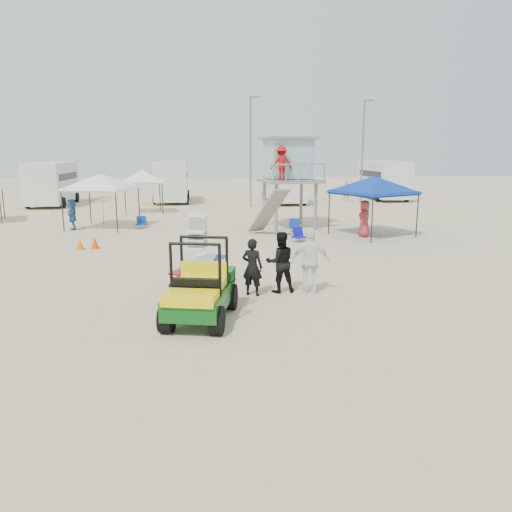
{
  "coord_description": "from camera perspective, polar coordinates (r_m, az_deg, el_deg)",
  "views": [
    {
      "loc": [
        -1.09,
        -10.12,
        4.08
      ],
      "look_at": [
        0.5,
        3.0,
        1.3
      ],
      "focal_mm": 35.0,
      "sensor_mm": 36.0,
      "label": 1
    }
  ],
  "objects": [
    {
      "name": "rv_far_left",
      "position": [
        41.63,
        -22.31,
        7.87
      ],
      "size": [
        2.64,
        6.8,
        3.25
      ],
      "color": "silver",
      "rests_on": "ground"
    },
    {
      "name": "man_mid",
      "position": [
        14.6,
        2.78,
        -0.71
      ],
      "size": [
        0.93,
        0.75,
        1.8
      ],
      "primitive_type": "imported",
      "rotation": [
        0.0,
        0.0,
        3.22
      ],
      "color": "black",
      "rests_on": "ground"
    },
    {
      "name": "beach_chair_b",
      "position": [
        23.09,
        4.86,
        2.45
      ],
      "size": [
        0.72,
        0.8,
        0.64
      ],
      "color": "#0F11A3",
      "rests_on": "ground"
    },
    {
      "name": "cone_far",
      "position": [
        22.31,
        -19.5,
        1.31
      ],
      "size": [
        0.34,
        0.34,
        0.5
      ],
      "primitive_type": "cone",
      "color": "orange",
      "rests_on": "ground"
    },
    {
      "name": "light_pole_left",
      "position": [
        37.34,
        -0.63,
        11.76
      ],
      "size": [
        0.14,
        0.14,
        8.0
      ],
      "primitive_type": "cylinder",
      "color": "slate",
      "rests_on": "ground"
    },
    {
      "name": "canopy_white_c",
      "position": [
        34.5,
        -12.89,
        9.37
      ],
      "size": [
        2.85,
        2.85,
        3.29
      ],
      "color": "black",
      "rests_on": "ground"
    },
    {
      "name": "rv_mid_right",
      "position": [
        40.8,
        3.15,
        8.66
      ],
      "size": [
        2.64,
        7.0,
        3.25
      ],
      "color": "silver",
      "rests_on": "ground"
    },
    {
      "name": "man_left",
      "position": [
        14.26,
        -0.43,
        -1.28
      ],
      "size": [
        0.72,
        0.62,
        1.67
      ],
      "primitive_type": "imported",
      "rotation": [
        0.0,
        0.0,
        2.7
      ],
      "color": "black",
      "rests_on": "ground"
    },
    {
      "name": "umbrella_b",
      "position": [
        26.71,
        -11.94,
        4.58
      ],
      "size": [
        2.47,
        2.46,
        1.6
      ],
      "primitive_type": "imported",
      "rotation": [
        0.0,
        0.0,
        0.94
      ],
      "color": "yellow",
      "rests_on": "ground"
    },
    {
      "name": "canopy_blue",
      "position": [
        25.01,
        13.33,
        8.57
      ],
      "size": [
        4.18,
        4.18,
        3.32
      ],
      "color": "black",
      "rests_on": "ground"
    },
    {
      "name": "lifeguard_tower",
      "position": [
        27.05,
        3.66,
        10.66
      ],
      "size": [
        3.35,
        3.35,
        4.72
      ],
      "color": "gray",
      "rests_on": "ground"
    },
    {
      "name": "rv_mid_left",
      "position": [
        41.72,
        -9.63,
        8.59
      ],
      "size": [
        2.65,
        6.5,
        3.25
      ],
      "color": "silver",
      "rests_on": "ground"
    },
    {
      "name": "ground",
      "position": [
        10.96,
        -0.72,
        -9.97
      ],
      "size": [
        140.0,
        140.0,
        0.0
      ],
      "primitive_type": "plane",
      "color": "beige",
      "rests_on": "ground"
    },
    {
      "name": "beach_chair_a",
      "position": [
        27.77,
        -12.96,
        3.78
      ],
      "size": [
        0.72,
        0.8,
        0.64
      ],
      "color": "#0D3996",
      "rests_on": "ground"
    },
    {
      "name": "beach_chair_c",
      "position": [
        26.05,
        4.45,
        3.53
      ],
      "size": [
        0.69,
        0.75,
        0.64
      ],
      "color": "#0E299B",
      "rests_on": "ground"
    },
    {
      "name": "utility_cart",
      "position": [
        12.18,
        -6.48,
        -3.2
      ],
      "size": [
        1.88,
        2.86,
        1.99
      ],
      "color": "#0C4D13",
      "rests_on": "ground"
    },
    {
      "name": "distant_beachgoers",
      "position": [
        28.41,
        -2.79,
        5.35
      ],
      "size": [
        19.58,
        17.53,
        1.78
      ],
      "color": "#D3C24F",
      "rests_on": "ground"
    },
    {
      "name": "surf_trailer",
      "position": [
        14.46,
        -6.54,
        -1.14
      ],
      "size": [
        1.72,
        2.54,
        2.06
      ],
      "color": "black",
      "rests_on": "ground"
    },
    {
      "name": "rv_far_right",
      "position": [
        44.67,
        14.38,
        8.59
      ],
      "size": [
        2.64,
        6.6,
        3.25
      ],
      "color": "silver",
      "rests_on": "ground"
    },
    {
      "name": "umbrella_a",
      "position": [
        29.44,
        -17.09,
        5.05
      ],
      "size": [
        1.97,
        2.0,
        1.68
      ],
      "primitive_type": "imported",
      "rotation": [
        0.0,
        0.0,
        0.08
      ],
      "color": "#CD4115",
      "rests_on": "ground"
    },
    {
      "name": "canopy_white_a",
      "position": [
        28.09,
        -17.36,
        8.69
      ],
      "size": [
        3.85,
        3.85,
        3.32
      ],
      "color": "black",
      "rests_on": "ground"
    },
    {
      "name": "cone_near",
      "position": [
        22.33,
        -17.93,
        1.42
      ],
      "size": [
        0.34,
        0.34,
        0.5
      ],
      "primitive_type": "cone",
      "color": "#D93F06",
      "rests_on": "ground"
    },
    {
      "name": "man_right",
      "position": [
        14.52,
        6.26,
        -0.6
      ],
      "size": [
        1.17,
        0.61,
        1.92
      ],
      "primitive_type": "imported",
      "rotation": [
        0.0,
        0.0,
        3.01
      ],
      "color": "white",
      "rests_on": "ground"
    },
    {
      "name": "light_pole_right",
      "position": [
        40.77,
        12.07,
        11.52
      ],
      "size": [
        0.14,
        0.14,
        8.0
      ],
      "primitive_type": "cylinder",
      "color": "slate",
      "rests_on": "ground"
    }
  ]
}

